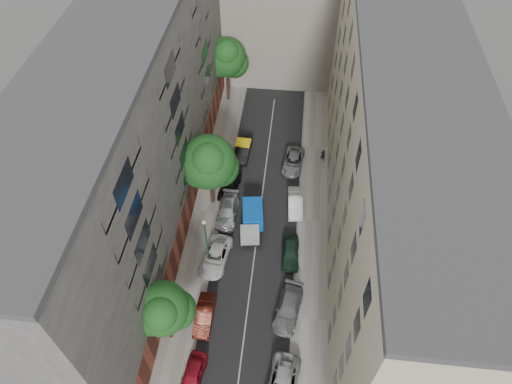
# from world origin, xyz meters

# --- Properties ---
(ground) EXTENTS (120.00, 120.00, 0.00)m
(ground) POSITION_xyz_m (0.00, 0.00, 0.00)
(ground) COLOR #4C4C49
(ground) RESTS_ON ground
(road_surface) EXTENTS (8.00, 44.00, 0.02)m
(road_surface) POSITION_xyz_m (0.00, 0.00, 0.01)
(road_surface) COLOR black
(road_surface) RESTS_ON ground
(sidewalk_left) EXTENTS (3.00, 44.00, 0.15)m
(sidewalk_left) POSITION_xyz_m (-5.50, 0.00, 0.07)
(sidewalk_left) COLOR gray
(sidewalk_left) RESTS_ON ground
(sidewalk_right) EXTENTS (3.00, 44.00, 0.15)m
(sidewalk_right) POSITION_xyz_m (5.50, 0.00, 0.07)
(sidewalk_right) COLOR gray
(sidewalk_right) RESTS_ON ground
(building_left) EXTENTS (8.00, 44.00, 20.00)m
(building_left) POSITION_xyz_m (-11.00, 0.00, 10.00)
(building_left) COLOR #464341
(building_left) RESTS_ON ground
(building_right) EXTENTS (8.00, 44.00, 20.00)m
(building_right) POSITION_xyz_m (11.00, 0.00, 10.00)
(building_right) COLOR #B6AC8E
(building_right) RESTS_ON ground
(building_endcap) EXTENTS (18.00, 12.00, 18.00)m
(building_endcap) POSITION_xyz_m (0.00, 28.00, 9.00)
(building_endcap) COLOR gray
(building_endcap) RESTS_ON ground
(tarp_truck) EXTENTS (2.52, 5.08, 2.25)m
(tarp_truck) POSITION_xyz_m (-0.60, -1.65, 1.24)
(tarp_truck) COLOR black
(tarp_truck) RESTS_ON ground
(car_left_0) EXTENTS (1.99, 4.04, 1.32)m
(car_left_0) POSITION_xyz_m (-3.60, -17.00, 0.66)
(car_left_0) COLOR maroon
(car_left_0) RESTS_ON ground
(car_left_1) EXTENTS (1.45, 4.15, 1.37)m
(car_left_1) POSITION_xyz_m (-3.59, -11.85, 0.68)
(car_left_1) COLOR #4E180F
(car_left_1) RESTS_ON ground
(car_left_2) EXTENTS (2.85, 5.19, 1.38)m
(car_left_2) POSITION_xyz_m (-3.60, -5.80, 0.69)
(car_left_2) COLOR silver
(car_left_2) RESTS_ON ground
(car_left_3) EXTENTS (2.12, 4.95, 1.42)m
(car_left_3) POSITION_xyz_m (-3.31, -0.20, 0.71)
(car_left_3) COLOR silver
(car_left_3) RESTS_ON ground
(car_left_4) EXTENTS (2.45, 4.59, 1.48)m
(car_left_4) POSITION_xyz_m (-3.60, 3.40, 0.74)
(car_left_4) COLOR black
(car_left_4) RESTS_ON ground
(car_left_5) EXTENTS (1.81, 4.50, 1.45)m
(car_left_5) POSITION_xyz_m (-2.80, 9.00, 0.73)
(car_left_5) COLOR black
(car_left_5) RESTS_ON ground
(car_right_1) EXTENTS (2.81, 5.19, 1.43)m
(car_right_1) POSITION_xyz_m (3.60, -10.47, 0.71)
(car_right_1) COLOR slate
(car_right_1) RESTS_ON ground
(car_right_2) EXTENTS (1.77, 4.14, 1.39)m
(car_right_2) POSITION_xyz_m (3.45, -4.60, 0.70)
(car_right_2) COLOR #152F1F
(car_right_2) RESTS_ON ground
(car_right_3) EXTENTS (1.81, 4.33, 1.39)m
(car_right_3) POSITION_xyz_m (3.60, 1.60, 0.70)
(car_right_3) COLOR silver
(car_right_3) RESTS_ON ground
(car_right_4) EXTENTS (2.63, 4.90, 1.31)m
(car_right_4) POSITION_xyz_m (3.06, 7.80, 0.65)
(car_right_4) COLOR gray
(car_right_4) RESTS_ON ground
(tree_near) EXTENTS (4.71, 4.34, 7.26)m
(tree_near) POSITION_xyz_m (-6.06, -13.87, 4.98)
(tree_near) COLOR #382619
(tree_near) RESTS_ON sidewalk_left
(tree_mid) EXTENTS (5.65, 5.43, 8.80)m
(tree_mid) POSITION_xyz_m (-5.04, 1.24, 5.95)
(tree_mid) COLOR #382619
(tree_mid) RESTS_ON sidewalk_left
(tree_far) EXTENTS (5.13, 4.83, 8.90)m
(tree_far) POSITION_xyz_m (-5.99, 19.05, 6.19)
(tree_far) COLOR #382619
(tree_far) RESTS_ON sidewalk_left
(lamp_post) EXTENTS (0.36, 0.36, 6.02)m
(lamp_post) POSITION_xyz_m (-4.27, -5.87, 3.89)
(lamp_post) COLOR #17502D
(lamp_post) RESTS_ON sidewalk_left
(pedestrian) EXTENTS (0.65, 0.50, 1.57)m
(pedestrian) POSITION_xyz_m (6.40, 8.90, 0.93)
(pedestrian) COLOR black
(pedestrian) RESTS_ON sidewalk_right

